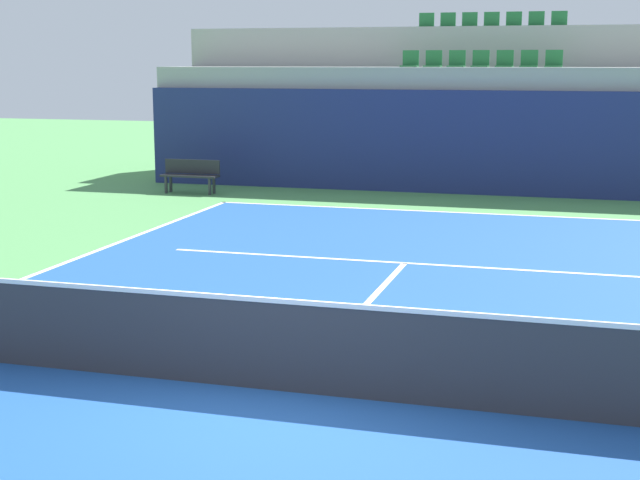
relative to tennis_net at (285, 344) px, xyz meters
name	(u,v)px	position (x,y,z in m)	size (l,w,h in m)	color
ground_plane	(285,392)	(0.00, 0.00, -0.51)	(80.00, 80.00, 0.00)	#4C8C4C
court_surface	(285,392)	(0.00, 0.00, -0.50)	(11.00, 24.00, 0.01)	#1E4C99
baseline_far	(452,212)	(0.00, 11.95, -0.50)	(11.00, 0.10, 0.00)	white
service_line_far	(405,263)	(0.00, 6.40, -0.50)	(8.26, 0.10, 0.00)	white
centre_service_line	(359,312)	(0.00, 3.20, -0.50)	(0.10, 6.40, 0.00)	white
back_wall	(471,143)	(0.00, 15.12, 0.80)	(17.39, 0.30, 2.61)	navy
stands_tier_lower	(478,128)	(0.00, 16.47, 1.08)	(17.39, 2.40, 3.17)	#9E9E99
stands_tier_upper	(488,103)	(0.00, 18.87, 1.62)	(17.39, 2.40, 4.27)	#9E9E99
seating_row_lower	(480,62)	(0.00, 16.56, 2.79)	(4.19, 0.44, 0.44)	#1E6633
seating_row_upper	(491,23)	(0.00, 18.96, 3.88)	(4.19, 0.44, 0.44)	#1E6633
tennis_net	(285,344)	(0.00, 0.00, 0.00)	(11.08, 0.08, 1.07)	black
player_bench	(191,173)	(-6.88, 13.29, 0.00)	(1.50, 0.40, 0.85)	#232328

